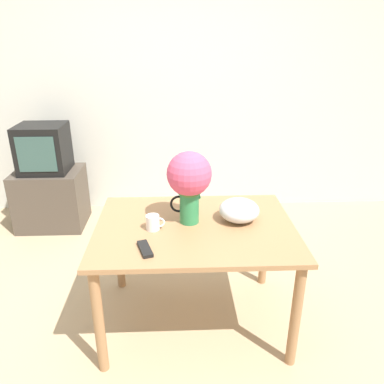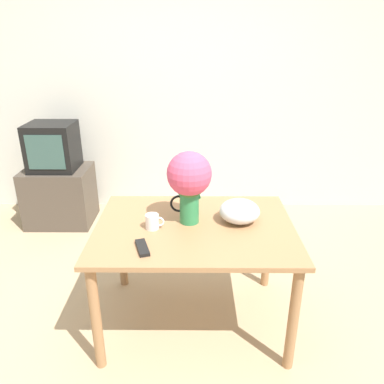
{
  "view_description": "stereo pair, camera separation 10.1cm",
  "coord_description": "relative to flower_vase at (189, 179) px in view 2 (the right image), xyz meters",
  "views": [
    {
      "loc": [
        0.01,
        -1.95,
        1.82
      ],
      "look_at": [
        0.1,
        0.16,
        0.93
      ],
      "focal_mm": 35.0,
      "sensor_mm": 36.0,
      "label": 1
    },
    {
      "loc": [
        0.11,
        -1.95,
        1.82
      ],
      "look_at": [
        0.1,
        0.16,
        0.93
      ],
      "focal_mm": 35.0,
      "sensor_mm": 36.0,
      "label": 2
    }
  ],
  "objects": [
    {
      "name": "white_bowl",
      "position": [
        0.32,
        0.01,
        -0.22
      ],
      "size": [
        0.25,
        0.25,
        0.14
      ],
      "color": "silver",
      "rests_on": "table"
    },
    {
      "name": "coffee_mug",
      "position": [
        -0.22,
        -0.09,
        -0.24
      ],
      "size": [
        0.11,
        0.08,
        0.09
      ],
      "color": "white",
      "rests_on": "table"
    },
    {
      "name": "remote_control",
      "position": [
        -0.25,
        -0.33,
        -0.28
      ],
      "size": [
        0.1,
        0.18,
        0.02
      ],
      "color": "black",
      "rests_on": "table"
    },
    {
      "name": "table",
      "position": [
        0.03,
        -0.05,
        -0.39
      ],
      "size": [
        1.23,
        0.92,
        0.73
      ],
      "color": "#A3754C",
      "rests_on": "ground_plane"
    },
    {
      "name": "flower_vase",
      "position": [
        0.0,
        0.0,
        0.0
      ],
      "size": [
        0.27,
        0.27,
        0.46
      ],
      "color": "#2D844C",
      "rests_on": "table"
    },
    {
      "name": "tv_set",
      "position": [
        -1.35,
        1.42,
        -0.2
      ],
      "size": [
        0.44,
        0.41,
        0.46
      ],
      "color": "black",
      "rests_on": "tv_stand"
    },
    {
      "name": "wall_back",
      "position": [
        -0.08,
        1.87,
        0.28
      ],
      "size": [
        8.0,
        0.05,
        2.6
      ],
      "color": "silver",
      "rests_on": "ground_plane"
    },
    {
      "name": "tv_stand",
      "position": [
        -1.35,
        1.42,
        -0.72
      ],
      "size": [
        0.65,
        0.5,
        0.59
      ],
      "color": "#4C4238",
      "rests_on": "ground_plane"
    },
    {
      "name": "ground_plane",
      "position": [
        -0.08,
        -0.16,
        -1.02
      ],
      "size": [
        12.0,
        12.0,
        0.0
      ],
      "primitive_type": "plane",
      "color": "tan"
    }
  ]
}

